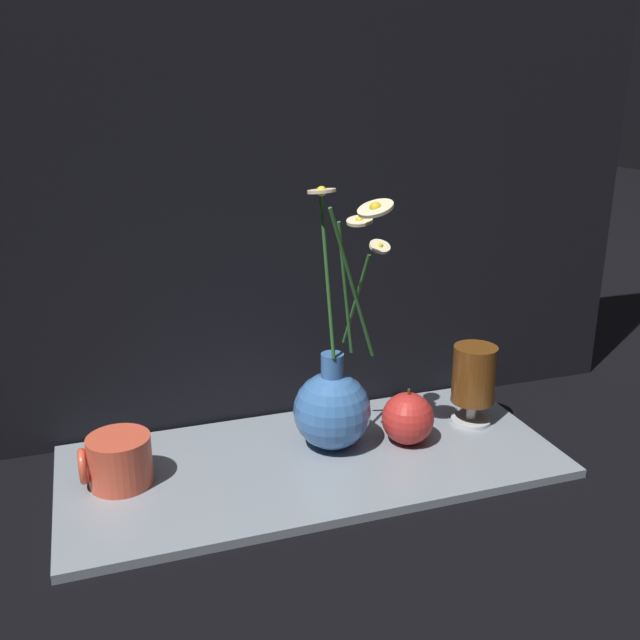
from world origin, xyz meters
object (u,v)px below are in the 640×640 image
(vase_with_flowers, at_px, (333,404))
(orange_fruit, at_px, (408,419))
(yellow_mug, at_px, (118,461))
(tea_glass, at_px, (474,377))

(vase_with_flowers, xyz_separation_m, orange_fruit, (0.11, -0.03, -0.03))
(yellow_mug, relative_size, orange_fruit, 1.10)
(orange_fruit, bearing_deg, tea_glass, 13.58)
(yellow_mug, distance_m, orange_fruit, 0.40)
(tea_glass, distance_m, orange_fruit, 0.13)
(orange_fruit, bearing_deg, yellow_mug, 177.23)
(tea_glass, height_order, orange_fruit, tea_glass)
(vase_with_flowers, xyz_separation_m, yellow_mug, (-0.30, -0.01, -0.03))
(vase_with_flowers, bearing_deg, yellow_mug, -178.73)
(vase_with_flowers, distance_m, tea_glass, 0.23)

